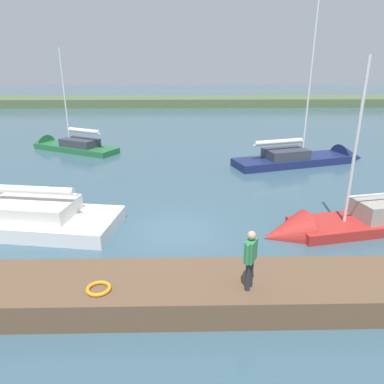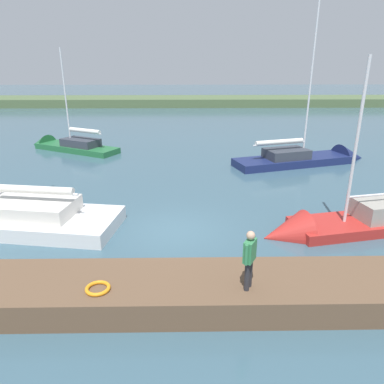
{
  "view_description": "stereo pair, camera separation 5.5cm",
  "coord_description": "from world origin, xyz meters",
  "px_view_note": "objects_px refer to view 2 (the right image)",
  "views": [
    {
      "loc": [
        -0.39,
        13.03,
        6.38
      ],
      "look_at": [
        -0.69,
        -1.06,
        1.3
      ],
      "focal_mm": 33.8,
      "sensor_mm": 36.0,
      "label": 1
    },
    {
      "loc": [
        -0.45,
        13.03,
        6.38
      ],
      "look_at": [
        -0.69,
        -1.06,
        1.3
      ],
      "focal_mm": 33.8,
      "sensor_mm": 36.0,
      "label": 2
    }
  ],
  "objects_px": {
    "life_ring_buoy": "(98,288)",
    "sailboat_near_dock": "(66,148)",
    "person_on_dock": "(249,256)",
    "sailboat_mid_channel": "(337,228)",
    "sailboat_far_right": "(311,161)"
  },
  "relations": [
    {
      "from": "sailboat_mid_channel",
      "to": "sailboat_far_right",
      "type": "bearing_deg",
      "value": -114.39
    },
    {
      "from": "life_ring_buoy",
      "to": "sailboat_near_dock",
      "type": "bearing_deg",
      "value": -70.36
    },
    {
      "from": "life_ring_buoy",
      "to": "person_on_dock",
      "type": "relative_size",
      "value": 0.4
    },
    {
      "from": "sailboat_far_right",
      "to": "sailboat_mid_channel",
      "type": "distance_m",
      "value": 10.68
    },
    {
      "from": "life_ring_buoy",
      "to": "sailboat_near_dock",
      "type": "relative_size",
      "value": 0.08
    },
    {
      "from": "sailboat_far_right",
      "to": "person_on_dock",
      "type": "relative_size",
      "value": 6.88
    },
    {
      "from": "sailboat_mid_channel",
      "to": "person_on_dock",
      "type": "xyz_separation_m",
      "value": [
        4.4,
        4.9,
        1.58
      ]
    },
    {
      "from": "life_ring_buoy",
      "to": "person_on_dock",
      "type": "height_order",
      "value": "person_on_dock"
    },
    {
      "from": "life_ring_buoy",
      "to": "person_on_dock",
      "type": "xyz_separation_m",
      "value": [
        -3.92,
        -0.02,
        0.9
      ]
    },
    {
      "from": "sailboat_mid_channel",
      "to": "person_on_dock",
      "type": "relative_size",
      "value": 4.59
    },
    {
      "from": "sailboat_far_right",
      "to": "person_on_dock",
      "type": "distance_m",
      "value": 16.83
    },
    {
      "from": "sailboat_far_right",
      "to": "sailboat_near_dock",
      "type": "distance_m",
      "value": 18.27
    },
    {
      "from": "life_ring_buoy",
      "to": "sailboat_near_dock",
      "type": "height_order",
      "value": "sailboat_near_dock"
    },
    {
      "from": "sailboat_mid_channel",
      "to": "person_on_dock",
      "type": "height_order",
      "value": "sailboat_mid_channel"
    },
    {
      "from": "sailboat_near_dock",
      "to": "person_on_dock",
      "type": "relative_size",
      "value": 5.04
    }
  ]
}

